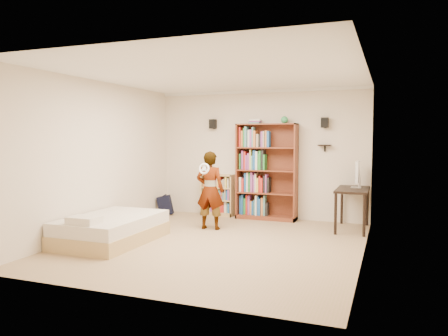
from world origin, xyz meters
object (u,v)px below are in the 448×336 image
(person, at_px, (210,190))
(computer_desk, at_px, (352,209))
(low_bookshelf, at_px, (218,195))
(tall_bookshelf, at_px, (267,172))
(daybed, at_px, (112,226))

(person, bearing_deg, computer_desk, -164.40)
(low_bookshelf, bearing_deg, person, -73.89)
(low_bookshelf, distance_m, person, 1.45)
(low_bookshelf, xyz_separation_m, person, (0.40, -1.37, 0.28))
(low_bookshelf, distance_m, computer_desk, 2.92)
(tall_bookshelf, height_order, computer_desk, tall_bookshelf)
(tall_bookshelf, bearing_deg, person, -118.57)
(tall_bookshelf, bearing_deg, low_bookshelf, 177.53)
(low_bookshelf, bearing_deg, tall_bookshelf, -2.47)
(daybed, bearing_deg, computer_desk, 33.66)
(tall_bookshelf, height_order, low_bookshelf, tall_bookshelf)
(tall_bookshelf, relative_size, daybed, 1.09)
(low_bookshelf, height_order, person, person)
(tall_bookshelf, height_order, daybed, tall_bookshelf)
(daybed, bearing_deg, tall_bookshelf, 57.11)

